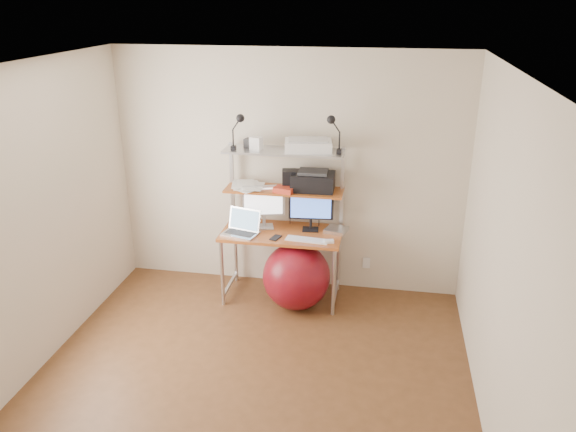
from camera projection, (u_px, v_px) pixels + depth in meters
name	position (u px, v px, depth m)	size (l,w,h in m)	color
room	(245.00, 244.00, 4.12)	(3.60, 3.60, 3.60)	brown
computer_desk	(283.00, 210.00, 5.61)	(1.20, 0.60, 1.57)	#AA5B21
wall_outlet	(366.00, 263.00, 5.97)	(0.08, 0.01, 0.12)	silver
monitor_silver	(264.00, 203.00, 5.66)	(0.42, 0.20, 0.48)	silver
monitor_black	(311.00, 209.00, 5.61)	(0.45, 0.14, 0.45)	black
laptop	(243.00, 228.00, 5.59)	(0.40, 0.35, 0.30)	silver
keyboard	(307.00, 240.00, 5.43)	(0.42, 0.12, 0.01)	silver
mouse	(329.00, 241.00, 5.38)	(0.10, 0.06, 0.03)	silver
mac_mini	(336.00, 230.00, 5.63)	(0.20, 0.20, 0.04)	silver
phone	(276.00, 238.00, 5.48)	(0.07, 0.14, 0.01)	black
printer	(313.00, 181.00, 5.54)	(0.42, 0.29, 0.20)	black
nas_cube	(289.00, 179.00, 5.57)	(0.13, 0.13, 0.20)	black
red_box	(284.00, 190.00, 5.49)	(0.19, 0.13, 0.05)	red
scanner	(308.00, 145.00, 5.41)	(0.49, 0.36, 0.12)	silver
box_white	(256.00, 143.00, 5.44)	(0.11, 0.09, 0.13)	silver
box_grey	(249.00, 143.00, 5.52)	(0.09, 0.09, 0.09)	#313134
clip_lamp_left	(239.00, 124.00, 5.33)	(0.14, 0.08, 0.36)	black
clip_lamp_right	(333.00, 126.00, 5.23)	(0.15, 0.08, 0.37)	black
exercise_ball	(296.00, 276.00, 5.60)	(0.68, 0.68, 0.68)	maroon
paper_stack	(247.00, 186.00, 5.65)	(0.39, 0.42, 0.03)	white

